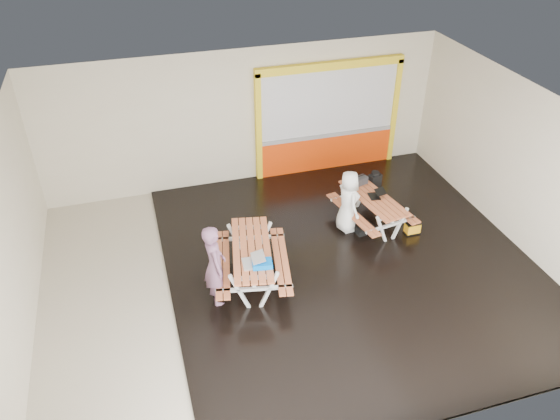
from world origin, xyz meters
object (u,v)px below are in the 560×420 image
object	(u,v)px
person_left	(215,265)
toolbox	(359,181)
blue_pouch	(262,264)
laptop_right	(376,195)
person_right	(348,201)
backpack	(375,181)
fluke_bag	(412,228)
dark_case	(364,229)
picnic_table_right	(372,204)
laptop_left	(253,261)
picnic_table_left	(252,256)

from	to	relation	value
person_left	toolbox	xyz separation A→B (m)	(3.82, 2.11, -0.03)
blue_pouch	laptop_right	bearing A→B (deg)	28.92
person_right	toolbox	world-z (taller)	person_right
person_right	toolbox	xyz separation A→B (m)	(0.55, 0.67, 0.06)
person_left	backpack	world-z (taller)	person_left
person_left	laptop_right	size ratio (longest dim) A/B	4.37
person_left	fluke_bag	bearing A→B (deg)	-80.44
blue_pouch	fluke_bag	distance (m)	4.01
blue_pouch	dark_case	bearing A→B (deg)	27.79
toolbox	backpack	world-z (taller)	toolbox
person_right	laptop_right	xyz separation A→B (m)	(0.71, 0.06, 0.01)
person_right	fluke_bag	world-z (taller)	person_right
picnic_table_right	laptop_left	size ratio (longest dim) A/B	4.71
person_left	laptop_left	bearing A→B (deg)	-99.53
person_right	fluke_bag	bearing A→B (deg)	-114.79
person_right	laptop_right	size ratio (longest dim) A/B	3.72
picnic_table_left	picnic_table_right	world-z (taller)	picnic_table_left
toolbox	backpack	bearing A→B (deg)	15.74
picnic_table_left	picnic_table_right	bearing A→B (deg)	20.02
person_right	picnic_table_right	bearing A→B (deg)	-86.65
fluke_bag	dark_case	bearing A→B (deg)	160.34
picnic_table_right	toolbox	bearing A→B (deg)	98.34
person_right	picnic_table_left	bearing A→B (deg)	111.20
backpack	person_right	bearing A→B (deg)	-141.79
toolbox	dark_case	bearing A→B (deg)	-102.67
laptop_left	toolbox	xyz separation A→B (m)	(3.12, 2.22, -0.04)
picnic_table_right	toolbox	xyz separation A→B (m)	(-0.09, 0.61, 0.27)
person_right	blue_pouch	bearing A→B (deg)	122.34
blue_pouch	backpack	size ratio (longest dim) A/B	0.74
person_left	dark_case	bearing A→B (deg)	-72.25
picnic_table_left	laptop_right	bearing A→B (deg)	19.62
laptop_right	blue_pouch	distance (m)	3.58
picnic_table_right	blue_pouch	size ratio (longest dim) A/B	5.74
picnic_table_left	picnic_table_right	size ratio (longest dim) A/B	1.11
picnic_table_right	dark_case	bearing A→B (deg)	-136.87
backpack	person_left	bearing A→B (deg)	-152.38
person_left	toolbox	bearing A→B (deg)	-62.15
person_right	fluke_bag	distance (m)	1.61
dark_case	person_left	bearing A→B (deg)	-161.16
laptop_left	backpack	distance (m)	4.30
toolbox	dark_case	distance (m)	1.16
person_right	laptop_left	bearing A→B (deg)	118.80
picnic_table_right	backpack	bearing A→B (deg)	62.72
dark_case	blue_pouch	bearing A→B (deg)	-152.21
picnic_table_right	laptop_right	xyz separation A→B (m)	(0.07, 0.00, 0.23)
fluke_bag	toolbox	bearing A→B (deg)	123.51
person_left	dark_case	size ratio (longest dim) A/B	4.07
picnic_table_left	laptop_right	distance (m)	3.39
picnic_table_right	fluke_bag	size ratio (longest dim) A/B	6.11
laptop_right	blue_pouch	xyz separation A→B (m)	(-3.13, -1.73, 0.08)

